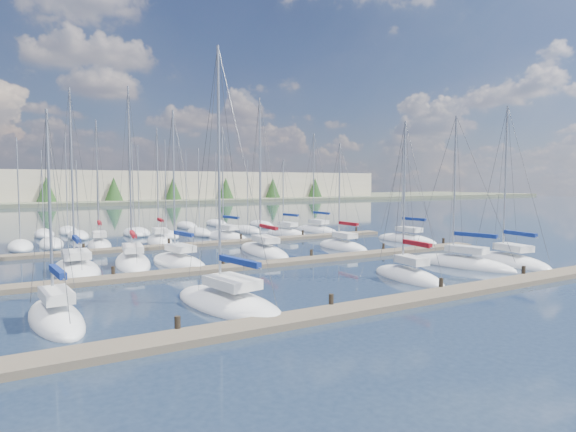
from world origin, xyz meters
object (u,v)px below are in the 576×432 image
sailboat_d (408,277)px  sailboat_c (228,303)px  sailboat_r (317,230)px  sailboat_g (509,261)px  sailboat_k (263,251)px  sailboat_o (160,241)px  sailboat_m (406,240)px  sailboat_h (76,270)px  sailboat_i (133,262)px  sailboat_f (461,264)px  sailboat_l (343,247)px  sailboat_p (226,237)px  sailboat_j (179,262)px  sailboat_a (56,318)px  sailboat_n (100,245)px  sailboat_q (286,233)px

sailboat_d → sailboat_c: (-13.24, -0.32, -0.01)m
sailboat_r → sailboat_d: (-12.13, -29.00, 0.00)m
sailboat_g → sailboat_k: bearing=144.0°
sailboat_o → sailboat_d: bearing=-65.6°
sailboat_d → sailboat_m: size_ratio=1.01×
sailboat_h → sailboat_i: 4.50m
sailboat_f → sailboat_o: (-16.23, 26.37, 0.01)m
sailboat_l → sailboat_p: bearing=115.1°
sailboat_r → sailboat_j: bearing=-150.2°
sailboat_h → sailboat_j: bearing=-4.0°
sailboat_k → sailboat_l: sailboat_k is taller
sailboat_r → sailboat_k: size_ratio=0.91×
sailboat_r → sailboat_a: sailboat_r is taller
sailboat_k → sailboat_n: bearing=142.1°
sailboat_f → sailboat_i: sailboat_i is taller
sailboat_k → sailboat_l: 8.23m
sailboat_g → sailboat_i: bearing=160.5°
sailboat_k → sailboat_l: (8.13, -1.25, -0.00)m
sailboat_d → sailboat_f: 7.50m
sailboat_q → sailboat_m: size_ratio=0.90×
sailboat_f → sailboat_m: 15.64m
sailboat_c → sailboat_a: size_ratio=1.35×
sailboat_a → sailboat_g: bearing=-5.5°
sailboat_m → sailboat_a: size_ratio=1.06×
sailboat_r → sailboat_h: bearing=-158.0°
sailboat_j → sailboat_p: bearing=46.4°
sailboat_o → sailboat_g: size_ratio=0.98×
sailboat_d → sailboat_o: size_ratio=0.87×
sailboat_r → sailboat_p: bearing=-178.6°
sailboat_q → sailboat_d: size_ratio=0.89×
sailboat_a → sailboat_o: 29.64m
sailboat_f → sailboat_l: bearing=87.5°
sailboat_c → sailboat_l: (18.55, 14.61, 0.00)m
sailboat_h → sailboat_l: sailboat_h is taller
sailboat_f → sailboat_m: sailboat_f is taller
sailboat_l → sailboat_j: bearing=-178.0°
sailboat_p → sailboat_g: sailboat_p is taller
sailboat_f → sailboat_p: bearing=96.5°
sailboat_r → sailboat_f: sailboat_r is taller
sailboat_j → sailboat_f: sailboat_j is taller
sailboat_q → sailboat_g: size_ratio=0.76×
sailboat_r → sailboat_f: bearing=-103.4°
sailboat_q → sailboat_i: size_ratio=0.68×
sailboat_k → sailboat_p: bearing=89.0°
sailboat_r → sailboat_p: size_ratio=1.00×
sailboat_n → sailboat_h: 13.86m
sailboat_q → sailboat_h: size_ratio=0.72×
sailboat_m → sailboat_d: bearing=-139.5°
sailboat_p → sailboat_a: 33.47m
sailboat_h → sailboat_n: bearing=75.5°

